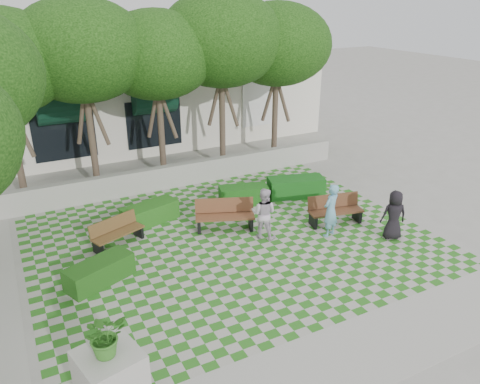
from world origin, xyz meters
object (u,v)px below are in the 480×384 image
bench_west (117,232)px  hedge_midleft (150,213)px  hedge_midright (244,194)px  bench_mid (225,215)px  person_blue (331,210)px  hedge_west (100,272)px  planter_front (109,367)px  person_dark (394,215)px  hedge_east (296,187)px  person_white (264,213)px  bench_east (335,210)px

bench_west → hedge_midleft: (1.37, 1.02, -0.09)m
hedge_midright → hedge_midleft: size_ratio=0.94×
bench_mid → bench_west: bearing=-167.8°
person_blue → hedge_west: bearing=-27.0°
hedge_midright → planter_front: planter_front is taller
person_dark → hedge_midleft: bearing=-13.3°
hedge_east → planter_front: bearing=-142.5°
person_dark → person_blue: bearing=-10.2°
planter_front → hedge_west: bearing=81.1°
hedge_east → person_dark: size_ratio=1.32×
hedge_midright → person_dark: person_dark is taller
hedge_east → hedge_midleft: (-5.64, 0.39, -0.04)m
person_dark → bench_mid: bearing=-12.1°
person_dark → person_white: 4.07m
planter_front → person_white: bearing=36.5°
person_dark → hedge_east: bearing=-56.8°
bench_east → bench_west: size_ratio=1.10×
bench_mid → person_white: bearing=-30.9°
bench_east → bench_mid: (-3.49, 1.31, 0.02)m
hedge_midleft → bench_west: bearing=-143.3°
hedge_midleft → person_blue: person_blue is taller
hedge_midleft → person_white: bearing=-43.0°
bench_mid → person_blue: bearing=-13.6°
hedge_west → bench_east: bearing=-0.3°
hedge_midleft → planter_front: 7.58m
bench_east → person_dark: 1.97m
bench_mid → bench_west: size_ratio=1.16×
bench_east → bench_mid: bearing=171.3°
bench_east → hedge_west: bench_east is taller
bench_east → bench_west: 7.14m
bench_mid → planter_front: 7.33m
planter_front → person_blue: bearing=23.8°
hedge_midleft → person_dark: size_ratio=1.18×
hedge_west → hedge_midleft: bearing=51.3°
hedge_west → person_dark: (8.75, -1.74, 0.48)m
hedge_midleft → bench_mid: bearing=-38.0°
bench_mid → person_blue: (2.76, -1.96, 0.40)m
bench_west → person_blue: bearing=-43.7°
bench_mid → person_white: size_ratio=1.21×
hedge_west → hedge_east: bearing=17.3°
bench_mid → hedge_midleft: bearing=163.7°
bench_west → hedge_east: 7.03m
hedge_east → person_white: size_ratio=1.26×
bench_west → hedge_west: bench_west is taller
planter_front → person_white: planter_front is taller
bench_mid → hedge_midright: 2.26m
person_white → planter_front: bearing=80.3°
bench_west → bench_east: bearing=-36.7°
hedge_midright → person_blue: person_blue is taller
bench_west → person_dark: bearing=-46.0°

